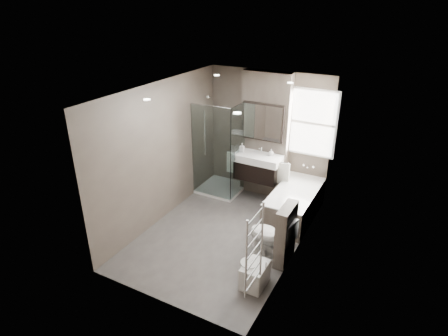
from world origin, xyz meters
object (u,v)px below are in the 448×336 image
Objects in this scene: vanity at (258,167)px; toilet at (271,236)px; bathtub at (295,202)px; bidet at (254,274)px.

vanity reaches higher than toilet.
bidet is at bearing -87.53° from bathtub.
vanity is at bearing 160.63° from bathtub.
bathtub is at bearing -169.34° from toilet.
bidet is at bearing 12.20° from toilet.
bathtub is 1.34m from toilet.
toilet is (0.97, -1.67, -0.36)m from vanity.
toilet is 1.61× the size of bidet.
vanity is at bearing 112.85° from bidet.
vanity is 2.67m from bidet.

